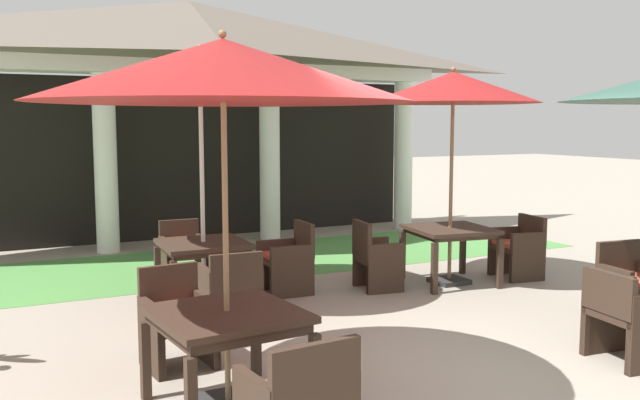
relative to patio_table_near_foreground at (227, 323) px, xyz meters
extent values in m
plane|color=#9E9384|center=(1.70, -0.23, -0.65)|extent=(60.00, 60.00, 0.00)
cylinder|color=white|center=(0.27, 6.77, 0.80)|extent=(0.36, 0.36, 2.90)
cylinder|color=white|center=(3.13, 6.77, 0.80)|extent=(0.36, 0.36, 2.90)
cylinder|color=white|center=(5.99, 6.77, 0.80)|extent=(0.36, 0.36, 2.90)
cube|color=white|center=(1.70, 6.77, 2.37)|extent=(9.39, 0.70, 0.24)
pyramid|color=#665B51|center=(1.70, 6.77, 2.98)|extent=(9.79, 2.77, 0.99)
cube|color=black|center=(1.70, 7.67, 0.80)|extent=(9.19, 0.16, 2.90)
cube|color=#519347|center=(1.70, 5.11, -0.64)|extent=(11.59, 2.74, 0.01)
cube|color=#38281E|center=(0.00, 0.00, 0.07)|extent=(1.11, 1.11, 0.05)
cube|color=#38281E|center=(0.00, 0.00, 0.01)|extent=(1.02, 1.02, 0.08)
cube|color=#38281E|center=(0.51, -0.42, -0.34)|extent=(0.08, 0.08, 0.61)
cube|color=#38281E|center=(-0.51, 0.42, -0.34)|extent=(0.08, 0.08, 0.61)
cube|color=#38281E|center=(0.42, 0.51, -0.34)|extent=(0.08, 0.08, 0.61)
cylinder|color=olive|center=(0.00, 0.00, 0.57)|extent=(0.04, 0.04, 2.44)
cone|color=maroon|center=(0.00, 0.00, 1.84)|extent=(2.74, 2.74, 0.45)
sphere|color=olive|center=(0.00, 0.00, 2.09)|extent=(0.06, 0.06, 0.06)
cube|color=#38281E|center=(-0.10, 1.01, -0.26)|extent=(0.59, 0.58, 0.07)
cube|color=#C64C38|center=(-0.10, 1.01, -0.20)|extent=(0.54, 0.53, 0.05)
cube|color=#38281E|center=(-0.12, 1.25, 0.00)|extent=(0.54, 0.11, 0.44)
cube|color=#38281E|center=(0.15, 1.04, -0.34)|extent=(0.11, 0.53, 0.61)
cube|color=#38281E|center=(-0.35, 0.99, -0.34)|extent=(0.11, 0.53, 0.61)
cube|color=#38281E|center=(0.17, 0.80, -0.47)|extent=(0.06, 0.06, 0.35)
cube|color=#38281E|center=(-0.31, 0.75, -0.47)|extent=(0.06, 0.06, 0.35)
cube|color=#38281E|center=(0.12, 1.27, -0.47)|extent=(0.06, 0.06, 0.35)
cube|color=#38281E|center=(-0.36, 1.22, -0.47)|extent=(0.06, 0.06, 0.35)
cube|color=#C64C38|center=(0.10, -1.01, -0.18)|extent=(0.60, 0.51, 0.05)
cube|color=#38281E|center=(0.12, -1.24, 0.00)|extent=(0.61, 0.12, 0.40)
cube|color=#38281E|center=(3.92, 2.50, 0.07)|extent=(1.13, 1.13, 0.05)
cube|color=#38281E|center=(3.92, 2.50, 0.02)|extent=(1.04, 1.04, 0.05)
cube|color=#38281E|center=(3.40, 2.11, -0.32)|extent=(0.08, 0.08, 0.64)
cube|color=#38281E|center=(4.32, 1.97, -0.32)|extent=(0.08, 0.08, 0.64)
cube|color=#38281E|center=(3.53, 3.03, -0.32)|extent=(0.08, 0.08, 0.64)
cube|color=#38281E|center=(4.45, 2.89, -0.32)|extent=(0.08, 0.08, 0.64)
cube|color=#2D2D2D|center=(3.92, 2.50, -0.62)|extent=(0.43, 0.43, 0.06)
cylinder|color=olive|center=(3.92, 2.50, 0.61)|extent=(0.05, 0.05, 2.52)
cone|color=maroon|center=(3.92, 2.50, 1.92)|extent=(2.23, 2.23, 0.40)
sphere|color=olive|center=(3.92, 2.50, 2.15)|extent=(0.06, 0.06, 0.06)
cube|color=#38281E|center=(2.91, 2.65, -0.26)|extent=(0.56, 0.59, 0.07)
cube|color=#C64C38|center=(2.91, 2.65, -0.20)|extent=(0.51, 0.54, 0.05)
cube|color=#38281E|center=(2.69, 2.68, 0.00)|extent=(0.13, 0.53, 0.46)
cube|color=#38281E|center=(2.95, 2.89, -0.33)|extent=(0.49, 0.13, 0.62)
cube|color=#38281E|center=(2.88, 2.40, -0.33)|extent=(0.49, 0.13, 0.62)
cube|color=#38281E|center=(3.16, 2.85, -0.47)|extent=(0.06, 0.06, 0.35)
cube|color=#38281E|center=(3.09, 2.38, -0.47)|extent=(0.06, 0.06, 0.35)
cube|color=#38281E|center=(2.73, 2.91, -0.47)|extent=(0.06, 0.06, 0.35)
cube|color=#38281E|center=(2.67, 2.44, -0.47)|extent=(0.06, 0.06, 0.35)
cube|color=#38281E|center=(4.94, 2.35, -0.23)|extent=(0.60, 0.65, 0.07)
cube|color=#C64C38|center=(4.94, 2.35, -0.17)|extent=(0.55, 0.59, 0.05)
cube|color=#38281E|center=(5.17, 2.32, 0.00)|extent=(0.14, 0.58, 0.40)
cube|color=#38281E|center=(4.90, 2.09, -0.31)|extent=(0.52, 0.13, 0.66)
cube|color=#38281E|center=(4.97, 2.62, -0.31)|extent=(0.52, 0.13, 0.66)
cube|color=#38281E|center=(4.67, 2.13, -0.46)|extent=(0.06, 0.06, 0.38)
cube|color=#38281E|center=(4.74, 2.64, -0.46)|extent=(0.06, 0.06, 0.38)
cube|color=#38281E|center=(5.13, 2.06, -0.46)|extent=(0.06, 0.06, 0.38)
cube|color=#38281E|center=(5.20, 2.58, -0.46)|extent=(0.06, 0.06, 0.38)
cube|color=#38281E|center=(4.60, 0.20, -0.25)|extent=(0.63, 0.57, 0.07)
cube|color=#C64C38|center=(4.60, 0.20, -0.19)|extent=(0.58, 0.52, 0.05)
cube|color=#38281E|center=(4.63, 0.43, -0.01)|extent=(0.58, 0.13, 0.41)
cube|color=#38281E|center=(4.33, 0.23, -0.34)|extent=(0.12, 0.51, 0.61)
cube|color=#38281E|center=(4.31, 0.01, -0.47)|extent=(0.06, 0.06, 0.36)
cube|color=#38281E|center=(4.88, 0.39, -0.47)|extent=(0.06, 0.06, 0.36)
cube|color=#38281E|center=(4.36, 0.45, -0.47)|extent=(0.06, 0.06, 0.36)
cube|color=#38281E|center=(3.53, -0.65, -0.22)|extent=(0.64, 0.66, 0.07)
cube|color=#C64C38|center=(3.53, -0.65, -0.16)|extent=(0.59, 0.61, 0.05)
cube|color=#38281E|center=(3.26, -0.62, 0.00)|extent=(0.13, 0.60, 0.37)
cube|color=#38281E|center=(3.56, -0.37, -0.30)|extent=(0.58, 0.13, 0.69)
cube|color=#38281E|center=(3.82, -0.41, -0.45)|extent=(0.06, 0.06, 0.39)
cube|color=#38281E|center=(3.30, -0.35, -0.45)|extent=(0.06, 0.06, 0.39)
cube|color=#38281E|center=(3.24, -0.89, -0.45)|extent=(0.06, 0.06, 0.39)
cube|color=#38281E|center=(0.74, 3.03, 0.05)|extent=(1.01, 1.01, 0.05)
cube|color=#38281E|center=(0.74, 3.03, 0.00)|extent=(0.93, 0.93, 0.06)
cube|color=#38281E|center=(0.27, 2.59, -0.34)|extent=(0.07, 0.07, 0.62)
cube|color=#38281E|center=(1.18, 2.56, -0.34)|extent=(0.07, 0.07, 0.62)
cube|color=#38281E|center=(0.31, 3.50, -0.34)|extent=(0.07, 0.07, 0.62)
cube|color=#38281E|center=(1.21, 3.47, -0.34)|extent=(0.07, 0.07, 0.62)
cube|color=#2D2D2D|center=(0.74, 3.03, -0.61)|extent=(0.45, 0.45, 0.07)
cylinder|color=beige|center=(0.74, 3.03, 0.70)|extent=(0.05, 0.05, 2.70)
cone|color=maroon|center=(0.74, 3.03, 2.09)|extent=(2.79, 2.79, 0.40)
sphere|color=beige|center=(0.74, 3.03, 2.32)|extent=(0.06, 0.06, 0.06)
cube|color=#38281E|center=(1.77, 2.99, -0.22)|extent=(0.58, 0.56, 0.07)
cube|color=#C64C38|center=(1.77, 2.99, -0.16)|extent=(0.53, 0.52, 0.05)
cube|color=#38281E|center=(2.03, 2.98, 0.02)|extent=(0.08, 0.54, 0.42)
cube|color=#38281E|center=(1.76, 2.74, -0.33)|extent=(0.56, 0.08, 0.64)
cube|color=#38281E|center=(1.78, 3.24, -0.33)|extent=(0.56, 0.08, 0.64)
cube|color=#38281E|center=(1.51, 2.76, -0.45)|extent=(0.06, 0.06, 0.39)
cube|color=#38281E|center=(1.53, 3.24, -0.45)|extent=(0.06, 0.06, 0.39)
cube|color=#38281E|center=(2.01, 2.74, -0.45)|extent=(0.06, 0.06, 0.39)
cube|color=#38281E|center=(2.03, 3.22, -0.45)|extent=(0.06, 0.06, 0.39)
cube|color=#38281E|center=(0.78, 4.06, -0.26)|extent=(0.55, 0.54, 0.07)
cube|color=#C64C38|center=(0.78, 4.06, -0.20)|extent=(0.51, 0.49, 0.05)
cube|color=#38281E|center=(0.79, 4.30, -0.02)|extent=(0.53, 0.08, 0.39)
cube|color=#38281E|center=(1.03, 4.05, -0.34)|extent=(0.08, 0.52, 0.62)
cube|color=#38281E|center=(0.54, 4.07, -0.34)|extent=(0.08, 0.52, 0.62)
cube|color=#38281E|center=(1.01, 3.82, -0.47)|extent=(0.06, 0.06, 0.36)
cube|color=#38281E|center=(0.54, 3.84, -0.47)|extent=(0.06, 0.06, 0.36)
cube|color=#38281E|center=(1.03, 4.28, -0.47)|extent=(0.06, 0.06, 0.36)
cube|color=#38281E|center=(0.55, 4.30, -0.47)|extent=(0.06, 0.06, 0.36)
cube|color=#38281E|center=(0.70, 2.00, -0.25)|extent=(0.57, 0.58, 0.07)
cube|color=#C64C38|center=(0.70, 2.00, -0.19)|extent=(0.53, 0.54, 0.05)
cube|color=#38281E|center=(0.69, 1.74, -0.03)|extent=(0.55, 0.08, 0.38)
cube|color=#38281E|center=(0.45, 2.01, -0.33)|extent=(0.08, 0.57, 0.64)
cube|color=#38281E|center=(0.96, 1.99, -0.33)|extent=(0.08, 0.57, 0.64)
cube|color=#38281E|center=(0.47, 2.27, -0.47)|extent=(0.06, 0.06, 0.36)
cube|color=#38281E|center=(0.96, 2.25, -0.47)|extent=(0.06, 0.06, 0.36)
cube|color=#38281E|center=(0.45, 1.76, -0.47)|extent=(0.06, 0.06, 0.36)
cube|color=#38281E|center=(0.94, 1.74, -0.47)|extent=(0.06, 0.06, 0.36)
camera|label=1|loc=(-1.59, -4.73, 1.48)|focal=38.66mm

